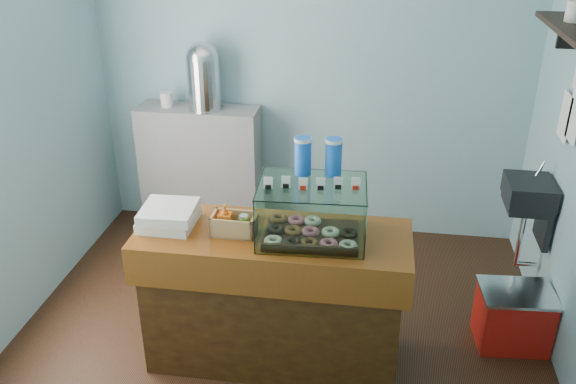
% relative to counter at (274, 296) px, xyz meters
% --- Properties ---
extents(ground, '(3.50, 3.50, 0.00)m').
position_rel_counter_xyz_m(ground, '(0.00, 0.25, -0.46)').
color(ground, black).
rests_on(ground, ground).
extents(room_shell, '(3.54, 3.04, 2.82)m').
position_rel_counter_xyz_m(room_shell, '(0.03, 0.26, 1.25)').
color(room_shell, '#80B1BB').
rests_on(room_shell, ground).
extents(counter, '(1.60, 0.60, 0.90)m').
position_rel_counter_xyz_m(counter, '(0.00, 0.00, 0.00)').
color(counter, '#452B0D').
rests_on(counter, ground).
extents(back_shelf, '(1.00, 0.32, 1.10)m').
position_rel_counter_xyz_m(back_shelf, '(-0.90, 1.57, 0.09)').
color(back_shelf, gray).
rests_on(back_shelf, ground).
extents(display_case, '(0.62, 0.47, 0.55)m').
position_rel_counter_xyz_m(display_case, '(0.22, 0.02, 0.62)').
color(display_case, black).
rests_on(display_case, counter).
extents(condiment_crate, '(0.25, 0.16, 0.18)m').
position_rel_counter_xyz_m(condiment_crate, '(-0.23, -0.03, 0.51)').
color(condiment_crate, tan).
rests_on(condiment_crate, counter).
extents(pastry_boxes, '(0.33, 0.33, 0.12)m').
position_rel_counter_xyz_m(pastry_boxes, '(-0.62, 0.01, 0.50)').
color(pastry_boxes, silver).
rests_on(pastry_boxes, counter).
extents(coffee_urn, '(0.29, 0.29, 0.54)m').
position_rel_counter_xyz_m(coffee_urn, '(-0.82, 1.57, 0.93)').
color(coffee_urn, silver).
rests_on(coffee_urn, back_shelf).
extents(red_cooler, '(0.48, 0.38, 0.40)m').
position_rel_counter_xyz_m(red_cooler, '(1.51, 0.36, -0.26)').
color(red_cooler, red).
rests_on(red_cooler, ground).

